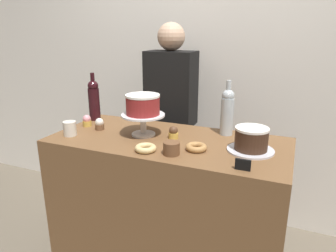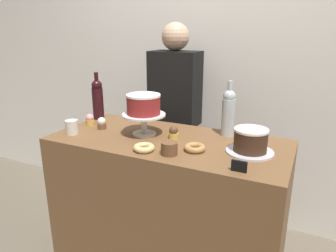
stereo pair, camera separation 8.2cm
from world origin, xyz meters
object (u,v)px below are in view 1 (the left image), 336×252
Objects in this scene: barista_figure at (171,125)px; cookie_stack at (171,148)px; cake_stand_pedestal at (143,121)px; donut_maple at (196,147)px; cupcake_strawberry at (87,121)px; wine_bottle_dark_red at (94,99)px; cupcake_vanilla at (100,124)px; wine_bottle_clear at (227,111)px; coffee_cup_ceramic at (70,129)px; white_layer_cake at (143,104)px; price_sign_chalkboard at (243,165)px; cupcake_chocolate at (173,133)px; chocolate_round_cake at (251,139)px; donut_glazed at (146,148)px.

cookie_stack is at bearing -67.53° from barista_figure.
cake_stand_pedestal is 2.29× the size of donut_maple.
barista_figure is (0.36, 0.55, -0.14)m from cupcake_strawberry.
cake_stand_pedestal is 0.39m from donut_maple.
wine_bottle_dark_red is 4.38× the size of cupcake_vanilla.
wine_bottle_clear is at bearing 2.32° from wine_bottle_dark_red.
barista_figure is (0.34, 0.75, -0.15)m from coffee_cup_ceramic.
wine_bottle_dark_red reaches higher than cake_stand_pedestal.
white_layer_cake reaches higher than cupcake_strawberry.
wine_bottle_clear is at bearing 11.96° from cupcake_strawberry.
donut_maple is at bearing 150.83° from price_sign_chalkboard.
cupcake_chocolate is (0.65, -0.15, -0.11)m from wine_bottle_dark_red.
cake_stand_pedestal is at bearing -175.04° from cupcake_chocolate.
wine_bottle_dark_red is at bearing 100.76° from coffee_cup_ceramic.
price_sign_chalkboard is at bearing -68.80° from wine_bottle_clear.
chocolate_round_cake reaches higher than donut_glazed.
barista_figure is (-0.06, 0.58, -0.20)m from cake_stand_pedestal.
chocolate_round_cake is 0.93m from cupcake_vanilla.
price_sign_chalkboard is at bearing -22.28° from cake_stand_pedestal.
coffee_cup_ceramic is (-0.40, -0.17, -0.15)m from white_layer_cake.
cake_stand_pedestal is 0.44m from coffee_cup_ceramic.
coffee_cup_ceramic is at bearing -171.26° from chocolate_round_cake.
donut_maple is 0.82m from barista_figure.
chocolate_round_cake is 0.44m from cupcake_chocolate.
white_layer_cake is 0.42m from donut_maple.
price_sign_chalkboard is (0.93, -0.25, -0.01)m from cupcake_vanilla.
chocolate_round_cake is 0.54m from donut_glazed.
chocolate_round_cake reaches higher than price_sign_chalkboard.
coffee_cup_ceramic reaches higher than cookie_stack.
barista_figure is at bearing 95.87° from cake_stand_pedestal.
cupcake_vanilla is 0.66× the size of donut_glazed.
wine_bottle_clear is 2.91× the size of donut_glazed.
donut_maple is (0.36, -0.11, -0.07)m from cake_stand_pedestal.
chocolate_round_cake is 1.11m from wine_bottle_dark_red.
donut_maple is (0.83, -0.28, -0.13)m from wine_bottle_dark_red.
cupcake_chocolate is 1.00× the size of cupcake_strawberry.
cupcake_strawberry is 0.87× the size of coffee_cup_ceramic.
cake_stand_pedestal is at bearing 3.58° from white_layer_cake.
cupcake_vanilla is (-0.30, -0.01, -0.15)m from white_layer_cake.
wine_bottle_clear reaches higher than cupcake_strawberry.
barista_figure is at bearing 139.29° from chocolate_round_cake.
cupcake_chocolate reaches higher than price_sign_chalkboard.
wine_bottle_clear is 0.94m from coffee_cup_ceramic.
cupcake_chocolate is 0.87× the size of coffee_cup_ceramic.
barista_figure reaches higher than price_sign_chalkboard.
cupcake_strawberry is at bearing 179.52° from cupcake_chocolate.
wine_bottle_dark_red is 1.00× the size of wine_bottle_clear.
wine_bottle_clear is (-0.18, 0.22, 0.08)m from chocolate_round_cake.
white_layer_cake is 2.85× the size of price_sign_chalkboard.
wine_bottle_dark_red is (-0.46, 0.17, -0.04)m from white_layer_cake.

